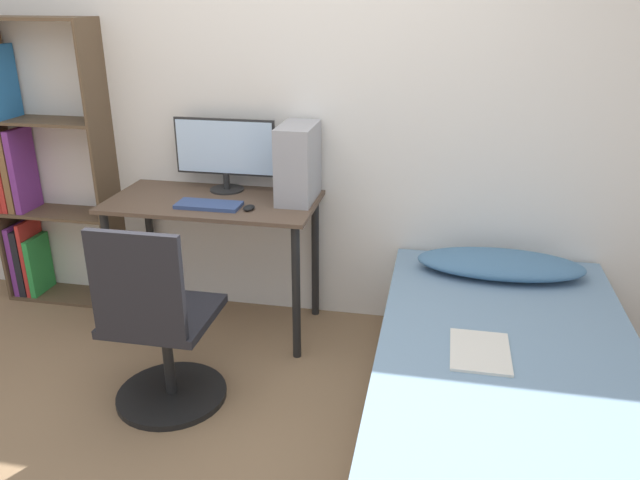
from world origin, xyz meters
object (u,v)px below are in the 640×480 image
(keyboard, at_px, (209,205))
(bookshelf, at_px, (30,174))
(office_chair, at_px, (160,338))
(monitor, at_px, (225,151))
(bed, at_px, (504,393))
(pc_tower, at_px, (298,163))

(keyboard, bearing_deg, bookshelf, 167.22)
(office_chair, relative_size, monitor, 1.62)
(bed, relative_size, pc_tower, 4.84)
(office_chair, bearing_deg, keyboard, 88.85)
(bed, relative_size, monitor, 3.43)
(bookshelf, xyz_separation_m, keyboard, (1.24, -0.28, -0.02))
(monitor, xyz_separation_m, pc_tower, (0.44, -0.08, -0.02))
(monitor, relative_size, keyboard, 1.70)
(monitor, distance_m, pc_tower, 0.45)
(bookshelf, distance_m, keyboard, 1.27)
(office_chair, xyz_separation_m, keyboard, (0.01, 0.66, 0.42))
(bookshelf, bearing_deg, keyboard, -12.78)
(bed, bearing_deg, bookshelf, 162.68)
(bed, xyz_separation_m, pc_tower, (-1.09, 0.80, 0.75))
(monitor, bearing_deg, bed, -29.98)
(bookshelf, relative_size, monitor, 2.94)
(bookshelf, relative_size, pc_tower, 4.16)
(office_chair, bearing_deg, bookshelf, 142.49)
(bed, xyz_separation_m, monitor, (-1.53, 0.88, 0.78))
(bookshelf, distance_m, pc_tower, 1.68)
(bookshelf, relative_size, office_chair, 1.82)
(office_chair, height_order, pc_tower, pc_tower)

